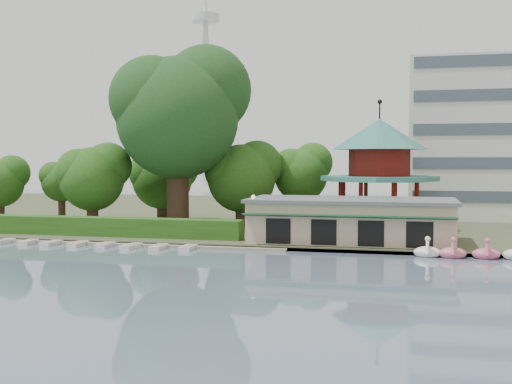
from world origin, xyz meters
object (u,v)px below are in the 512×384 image
(dock, at_px, (106,243))
(big_tree, at_px, (180,109))
(boathouse, at_px, (351,220))
(pavilion, at_px, (379,163))

(dock, bearing_deg, big_tree, 73.90)
(boathouse, relative_size, pavilion, 1.38)
(boathouse, height_order, pavilion, pavilion)
(dock, bearing_deg, boathouse, 12.24)
(pavilion, xyz_separation_m, big_tree, (-20.82, -3.79, 5.79))
(dock, xyz_separation_m, pavilion, (24.00, 14.80, 7.36))
(dock, xyz_separation_m, boathouse, (22.00, 4.77, 2.25))
(dock, height_order, pavilion, pavilion)
(dock, relative_size, big_tree, 1.71)
(boathouse, bearing_deg, pavilion, 78.72)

